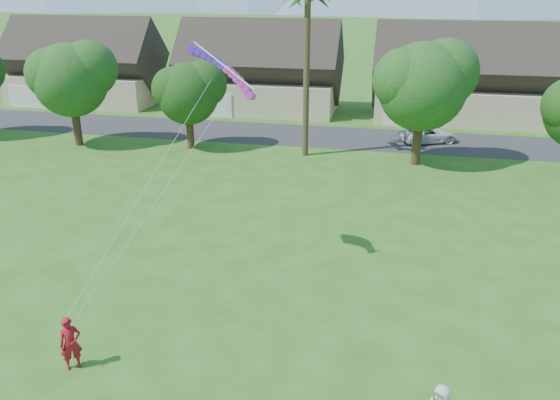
# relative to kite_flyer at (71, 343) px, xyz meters

# --- Properties ---
(street) EXTENTS (90.00, 7.00, 0.01)m
(street) POSITION_rel_kite_flyer_xyz_m (5.60, 30.95, -0.96)
(street) COLOR #2D2D30
(street) RESTS_ON ground
(kite_flyer) EXTENTS (0.84, 0.80, 1.93)m
(kite_flyer) POSITION_rel_kite_flyer_xyz_m (0.00, 0.00, 0.00)
(kite_flyer) COLOR #AA131F
(kite_flyer) RESTS_ON ground
(parked_car) EXTENTS (5.02, 3.82, 1.27)m
(parked_car) POSITION_rel_kite_flyer_xyz_m (12.71, 30.95, -0.33)
(parked_car) COLOR silver
(parked_car) RESTS_ON ground
(houses_row) EXTENTS (72.75, 8.19, 8.86)m
(houses_row) POSITION_rel_kite_flyer_xyz_m (6.09, 39.95, 2.48)
(houses_row) COLOR beige
(houses_row) RESTS_ON ground
(tree_row) EXTENTS (62.27, 6.67, 8.45)m
(tree_row) POSITION_rel_kite_flyer_xyz_m (4.45, 24.87, 3.92)
(tree_row) COLOR #47301C
(tree_row) RESTS_ON ground
(parafoil_kite) EXTENTS (3.22, 1.11, 0.50)m
(parafoil_kite) POSITION_rel_kite_flyer_xyz_m (3.11, 8.24, 7.85)
(parafoil_kite) COLOR #4E1AC4
(parafoil_kite) RESTS_ON ground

